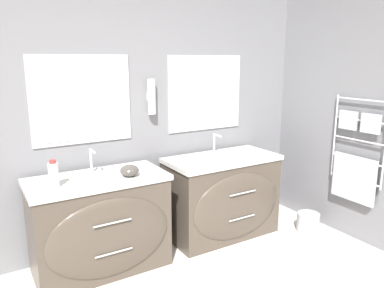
% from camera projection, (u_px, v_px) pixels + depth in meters
% --- Properties ---
extents(wall_back, '(5.94, 0.15, 2.60)m').
position_uv_depth(wall_back, '(105.00, 113.00, 3.38)').
color(wall_back, slate).
rests_on(wall_back, ground_plane).
extents(wall_right, '(0.13, 4.11, 2.60)m').
position_uv_depth(wall_right, '(371.00, 112.00, 3.51)').
color(wall_right, slate).
rests_on(wall_right, ground_plane).
extents(vanity_left, '(1.13, 0.62, 0.83)m').
position_uv_depth(vanity_left, '(101.00, 225.00, 3.14)').
color(vanity_left, '#4C4238').
rests_on(vanity_left, ground_plane).
extents(vanity_right, '(1.13, 0.62, 0.83)m').
position_uv_depth(vanity_right, '(224.00, 197.00, 3.79)').
color(vanity_right, '#4C4238').
rests_on(vanity_right, ground_plane).
extents(faucet_left, '(0.17, 0.13, 0.21)m').
position_uv_depth(faucet_left, '(92.00, 161.00, 3.17)').
color(faucet_left, silver).
rests_on(faucet_left, vanity_left).
extents(faucet_right, '(0.17, 0.13, 0.21)m').
position_uv_depth(faucet_right, '(215.00, 144.00, 3.81)').
color(faucet_right, silver).
rests_on(faucet_right, vanity_right).
extents(toiletry_bottle, '(0.08, 0.08, 0.22)m').
position_uv_depth(toiletry_bottle, '(54.00, 175.00, 2.80)').
color(toiletry_bottle, silver).
rests_on(toiletry_bottle, vanity_left).
extents(amenity_bowl, '(0.16, 0.16, 0.09)m').
position_uv_depth(amenity_bowl, '(130.00, 171.00, 3.10)').
color(amenity_bowl, '#4C4742').
rests_on(amenity_bowl, vanity_left).
extents(waste_bin, '(0.23, 0.23, 0.20)m').
position_uv_depth(waste_bin, '(308.00, 222.00, 3.93)').
color(waste_bin, '#B7B7BC').
rests_on(waste_bin, ground_plane).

